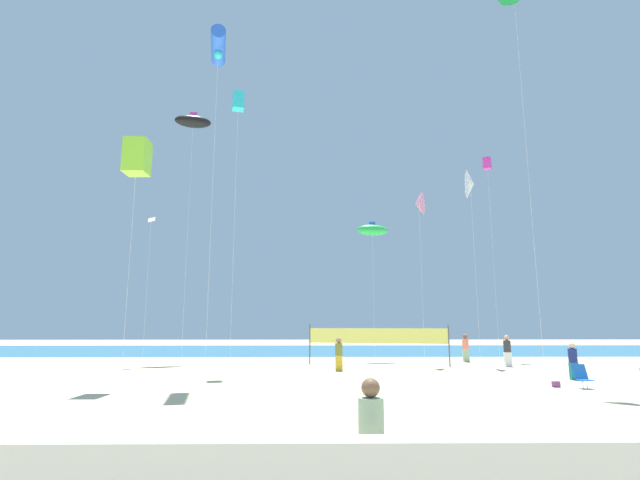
{
  "coord_description": "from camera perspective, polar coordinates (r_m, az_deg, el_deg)",
  "views": [
    {
      "loc": [
        -1.65,
        -16.15,
        2.42
      ],
      "look_at": [
        -1.28,
        10.49,
        7.18
      ],
      "focal_mm": 26.52,
      "sensor_mm": 36.0,
      "label": 1
    }
  ],
  "objects": [
    {
      "name": "ground_plane",
      "position": [
        16.41,
        5.25,
        -18.55
      ],
      "size": [
        120.0,
        120.0,
        0.0
      ],
      "primitive_type": "plane",
      "color": "beige"
    },
    {
      "name": "ocean_band",
      "position": [
        46.25,
        1.28,
        -13.12
      ],
      "size": [
        120.0,
        20.0,
        0.01
      ],
      "primitive_type": "cube",
      "color": "teal",
      "rests_on": "ground"
    },
    {
      "name": "mother_figure",
      "position": [
        7.34,
        6.22,
        -22.16
      ],
      "size": [
        0.38,
        0.38,
        1.64
      ],
      "rotation": [
        0.0,
        0.0,
        0.28
      ],
      "color": "#19727A",
      "rests_on": "ground"
    },
    {
      "name": "toddler_figure",
      "position": [
        7.56,
        9.49,
        -24.93
      ],
      "size": [
        0.2,
        0.2,
        0.88
      ],
      "rotation": [
        0.0,
        0.0,
        0.04
      ],
      "color": "white",
      "rests_on": "ground"
    },
    {
      "name": "beachgoer_navy_shirt",
      "position": [
        24.3,
        28.22,
        -12.61
      ],
      "size": [
        0.37,
        0.37,
        1.62
      ],
      "rotation": [
        0.0,
        0.0,
        2.66
      ],
      "color": "#19727A",
      "rests_on": "ground"
    },
    {
      "name": "beachgoer_charcoal_shirt",
      "position": [
        30.18,
        21.67,
        -12.2
      ],
      "size": [
        0.41,
        0.41,
        1.79
      ],
      "rotation": [
        0.0,
        0.0,
        2.75
      ],
      "color": "white",
      "rests_on": "ground"
    },
    {
      "name": "beachgoer_olive_shirt",
      "position": [
        25.6,
        2.29,
        -13.47
      ],
      "size": [
        0.39,
        0.39,
        1.73
      ],
      "rotation": [
        0.0,
        0.0,
        2.14
      ],
      "color": "gold",
      "rests_on": "ground"
    },
    {
      "name": "beachgoer_coral_shirt",
      "position": [
        32.98,
        17.17,
        -12.23
      ],
      "size": [
        0.41,
        0.41,
        1.79
      ],
      "rotation": [
        0.0,
        0.0,
        0.24
      ],
      "color": "#99B28C",
      "rests_on": "ground"
    },
    {
      "name": "folding_beach_chair",
      "position": [
        21.39,
        29.06,
        -14.13
      ],
      "size": [
        0.52,
        0.65,
        0.89
      ],
      "rotation": [
        0.0,
        0.0,
        -0.71
      ],
      "color": "#1959B2",
      "rests_on": "ground"
    },
    {
      "name": "volleyball_net",
      "position": [
        29.34,
        6.89,
        -11.58
      ],
      "size": [
        8.22,
        2.11,
        2.4
      ],
      "color": "#4C4C51",
      "rests_on": "ground"
    },
    {
      "name": "beach_handbag",
      "position": [
        21.26,
        26.59,
        -15.31
      ],
      "size": [
        0.29,
        0.14,
        0.23
      ],
      "primitive_type": "cube",
      "color": "#7A3872",
      "rests_on": "ground"
    },
    {
      "name": "kite_black_inflatable",
      "position": [
        36.78,
        -15.06,
        13.63
      ],
      "size": [
        2.83,
        2.01,
        17.75
      ],
      "color": "silver",
      "rests_on": "ground"
    },
    {
      "name": "kite_cyan_box",
      "position": [
        28.32,
        -9.83,
        16.11
      ],
      "size": [
        0.76,
        0.76,
        15.41
      ],
      "color": "silver",
      "rests_on": "ground"
    },
    {
      "name": "kite_pink_delta",
      "position": [
        30.83,
        11.84,
        4.3
      ],
      "size": [
        1.06,
        1.53,
        10.73
      ],
      "color": "silver",
      "rests_on": "ground"
    },
    {
      "name": "kite_blue_tube",
      "position": [
        24.81,
        -12.17,
        21.81
      ],
      "size": [
        1.16,
        2.61,
        15.83
      ],
      "color": "silver",
      "rests_on": "ground"
    },
    {
      "name": "kite_green_inflatable",
      "position": [
        33.68,
        6.33,
        1.19
      ],
      "size": [
        2.27,
        0.88,
        9.6
      ],
      "color": "silver",
      "rests_on": "ground"
    },
    {
      "name": "kite_lime_box",
      "position": [
        22.05,
        -21.22,
        9.32
      ],
      "size": [
        0.96,
        0.96,
        10.26
      ],
      "color": "silver",
      "rests_on": "ground"
    },
    {
      "name": "kite_magenta_box",
      "position": [
        37.43,
        19.52,
        8.62
      ],
      "size": [
        0.73,
        0.73,
        14.56
      ],
      "color": "silver",
      "rests_on": "ground"
    },
    {
      "name": "kite_white_diamond",
      "position": [
        31.46,
        -19.75,
        1.97
      ],
      "size": [
        0.57,
        0.57,
        9.08
      ],
      "color": "silver",
      "rests_on": "ground"
    },
    {
      "name": "kite_white_delta",
      "position": [
        31.8,
        17.69,
        6.44
      ],
      "size": [
        0.75,
        1.83,
        12.12
      ],
      "color": "silver",
      "rests_on": "ground"
    }
  ]
}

